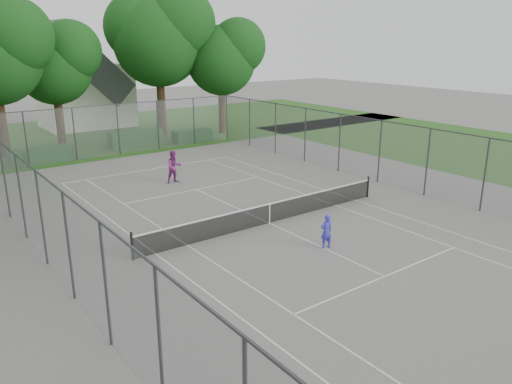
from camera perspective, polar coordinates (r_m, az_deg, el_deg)
ground at (r=22.04m, az=1.55°, el=-3.60°), size 120.00×120.00×0.00m
grass_far at (r=44.75m, az=-19.58°, el=6.14°), size 60.00×20.00×0.00m
court_markings at (r=22.04m, az=1.55°, el=-3.58°), size 11.03×23.83×0.01m
tennis_net at (r=21.86m, az=1.56°, el=-2.35°), size 12.87×0.10×1.10m
perimeter_fence at (r=21.47m, az=1.59°, el=0.92°), size 18.08×34.08×3.52m
tree_far_midleft at (r=40.35m, az=-22.07°, el=13.79°), size 6.35×5.80×9.13m
tree_far_midright at (r=42.44m, az=-11.00°, el=17.33°), size 8.24×7.52×11.85m
tree_far_right at (r=42.91m, az=-3.86°, el=15.39°), size 6.58×6.01×9.46m
hedge_left at (r=35.64m, az=-23.32°, el=3.92°), size 3.95×1.19×0.99m
hedge_mid at (r=38.61m, az=-13.58°, el=5.98°), size 3.99×1.14×1.25m
hedge_right at (r=39.78m, az=-7.29°, el=6.40°), size 3.08×1.13×0.92m
house at (r=48.70m, az=-19.02°, el=11.50°), size 7.50×5.82×9.34m
girl_player at (r=19.50m, az=8.04°, el=-4.47°), size 0.55×0.42×1.36m
woman_player at (r=28.35m, az=-9.33°, el=2.86°), size 0.93×0.75×1.83m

